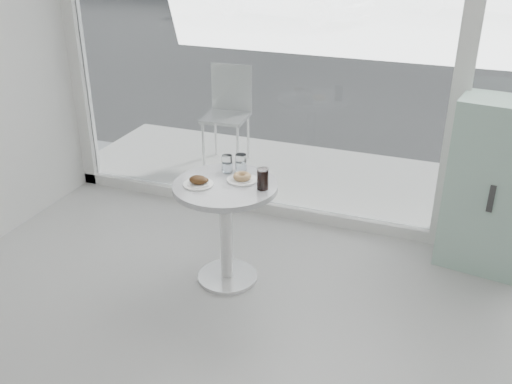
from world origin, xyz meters
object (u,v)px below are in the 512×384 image
at_px(plate_fritter, 199,182).
at_px(water_tumbler_b, 241,164).
at_px(water_tumbler_a, 227,165).
at_px(mint_cabinet, 491,187).
at_px(patio_chair, 228,108).
at_px(plate_donut, 242,178).
at_px(main_table, 226,212).
at_px(cola_glass, 263,179).

xyz_separation_m(plate_fritter, water_tumbler_b, (0.18, 0.32, 0.03)).
distance_m(water_tumbler_a, water_tumbler_b, 0.10).
height_order(mint_cabinet, water_tumbler_b, mint_cabinet).
bearing_deg(patio_chair, plate_donut, -68.75).
xyz_separation_m(plate_fritter, plate_donut, (0.25, 0.17, -0.01)).
relative_size(main_table, plate_donut, 3.63).
distance_m(mint_cabinet, plate_fritter, 2.11).
bearing_deg(main_table, mint_cabinet, 27.20).
relative_size(water_tumbler_a, cola_glass, 0.83).
xyz_separation_m(water_tumbler_a, cola_glass, (0.33, -0.18, 0.02)).
xyz_separation_m(plate_fritter, cola_glass, (0.42, 0.10, 0.05)).
xyz_separation_m(main_table, plate_donut, (0.09, 0.09, 0.24)).
relative_size(patio_chair, plate_fritter, 4.84).
xyz_separation_m(mint_cabinet, plate_donut, (-1.62, -0.79, 0.14)).
bearing_deg(cola_glass, plate_donut, 157.06).
bearing_deg(water_tumbler_b, main_table, -95.18).
height_order(main_table, cola_glass, cola_glass).
distance_m(plate_fritter, water_tumbler_a, 0.29).
bearing_deg(main_table, patio_chair, 112.84).
distance_m(patio_chair, cola_glass, 2.28).
xyz_separation_m(plate_fritter, water_tumbler_a, (0.09, 0.27, 0.03)).
bearing_deg(plate_donut, water_tumbler_a, 146.70).
relative_size(plate_fritter, cola_glass, 1.40).
bearing_deg(water_tumbler_b, water_tumbler_a, -154.32).
height_order(main_table, plate_donut, plate_donut).
relative_size(plate_fritter, water_tumbler_b, 1.62).
bearing_deg(mint_cabinet, water_tumbler_a, -150.02).
distance_m(main_table, water_tumbler_a, 0.34).
xyz_separation_m(mint_cabinet, water_tumbler_b, (-1.69, -0.65, 0.18)).
height_order(mint_cabinet, plate_fritter, mint_cabinet).
bearing_deg(cola_glass, water_tumbler_a, 151.97).
relative_size(water_tumbler_a, water_tumbler_b, 0.96).
xyz_separation_m(water_tumbler_b, cola_glass, (0.24, -0.22, 0.01)).
xyz_separation_m(patio_chair, plate_fritter, (0.68, -2.07, 0.17)).
relative_size(plate_donut, cola_glass, 1.43).
distance_m(patio_chair, water_tumbler_a, 1.97).
distance_m(plate_donut, water_tumbler_a, 0.19).
distance_m(mint_cabinet, cola_glass, 1.70).
relative_size(main_table, mint_cabinet, 0.60).
height_order(plate_donut, cola_glass, cola_glass).
height_order(patio_chair, water_tumbler_b, patio_chair).
xyz_separation_m(mint_cabinet, water_tumbler_a, (-1.78, -0.69, 0.18)).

